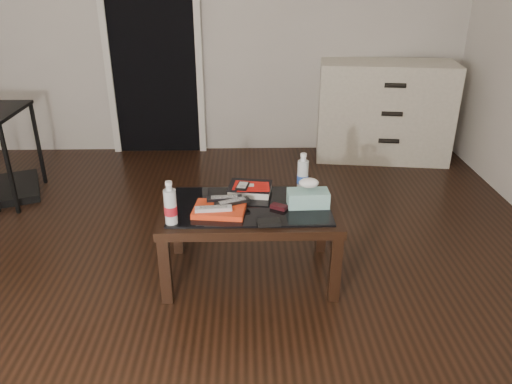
% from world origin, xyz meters
% --- Properties ---
extents(ground, '(5.00, 5.00, 0.00)m').
position_xyz_m(ground, '(0.00, 0.00, 0.00)').
color(ground, black).
rests_on(ground, ground).
extents(doorway, '(0.90, 0.08, 2.07)m').
position_xyz_m(doorway, '(-0.40, 2.47, 1.02)').
color(doorway, black).
rests_on(doorway, ground).
extents(coffee_table, '(1.00, 0.60, 0.46)m').
position_xyz_m(coffee_table, '(0.46, 0.28, 0.40)').
color(coffee_table, black).
rests_on(coffee_table, ground).
extents(dresser, '(1.25, 0.65, 0.90)m').
position_xyz_m(dresser, '(1.73, 2.23, 0.45)').
color(dresser, silver).
rests_on(dresser, ground).
extents(magazines, '(0.30, 0.24, 0.03)m').
position_xyz_m(magazines, '(0.30, 0.20, 0.48)').
color(magazines, red).
rests_on(magazines, coffee_table).
extents(remote_silver, '(0.20, 0.07, 0.02)m').
position_xyz_m(remote_silver, '(0.27, 0.16, 0.50)').
color(remote_silver, '#BABABF').
rests_on(remote_silver, magazines).
extents(remote_black_front, '(0.20, 0.13, 0.02)m').
position_xyz_m(remote_black_front, '(0.37, 0.24, 0.50)').
color(remote_black_front, black).
rests_on(remote_black_front, magazines).
extents(remote_black_back, '(0.20, 0.07, 0.02)m').
position_xyz_m(remote_black_back, '(0.32, 0.29, 0.50)').
color(remote_black_back, black).
rests_on(remote_black_back, magazines).
extents(textbook, '(0.28, 0.23, 0.05)m').
position_xyz_m(textbook, '(0.47, 0.45, 0.48)').
color(textbook, black).
rests_on(textbook, coffee_table).
extents(dvd_mailers, '(0.21, 0.16, 0.01)m').
position_xyz_m(dvd_mailers, '(0.46, 0.44, 0.51)').
color(dvd_mailers, red).
rests_on(dvd_mailers, textbook).
extents(ipod, '(0.08, 0.12, 0.02)m').
position_xyz_m(ipod, '(0.42, 0.41, 0.52)').
color(ipod, black).
rests_on(ipod, dvd_mailers).
extents(flip_phone, '(0.10, 0.09, 0.02)m').
position_xyz_m(flip_phone, '(0.63, 0.24, 0.47)').
color(flip_phone, black).
rests_on(flip_phone, coffee_table).
extents(wallet, '(0.13, 0.08, 0.02)m').
position_xyz_m(wallet, '(0.56, 0.06, 0.47)').
color(wallet, black).
rests_on(wallet, coffee_table).
extents(water_bottle_left, '(0.07, 0.07, 0.24)m').
position_xyz_m(water_bottle_left, '(0.05, 0.08, 0.58)').
color(water_bottle_left, silver).
rests_on(water_bottle_left, coffee_table).
extents(water_bottle_right, '(0.08, 0.08, 0.24)m').
position_xyz_m(water_bottle_right, '(0.78, 0.47, 0.58)').
color(water_bottle_right, silver).
rests_on(water_bottle_right, coffee_table).
extents(tissue_box, '(0.23, 0.13, 0.09)m').
position_xyz_m(tissue_box, '(0.79, 0.27, 0.51)').
color(tissue_box, teal).
rests_on(tissue_box, coffee_table).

